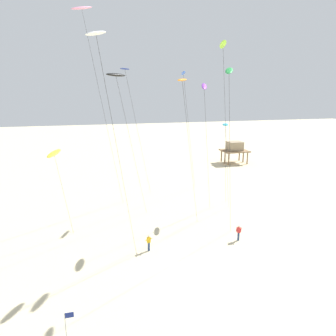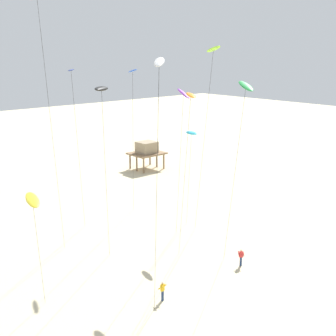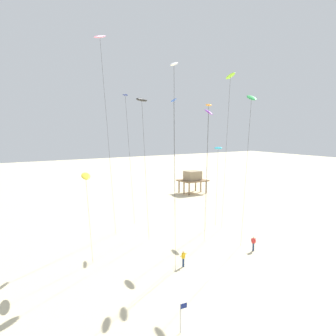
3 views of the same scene
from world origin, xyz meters
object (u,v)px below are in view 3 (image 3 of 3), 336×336
kite_orange (209,108)px  kite_purple (209,113)px  kite_blue (174,104)px  marker_flag (182,312)px  kite_green (251,100)px  stilt_house (193,177)px  kite_flyer_middle (253,243)px  kite_black (142,101)px  kite_navy (126,100)px  kite_lime (230,81)px  kite_pink (100,40)px  kite_white (174,69)px  kite_yellow (86,176)px  kite_cyan (218,149)px  kite_flyer_nearest (183,258)px

kite_orange → kite_purple: kite_orange is taller
kite_blue → marker_flag: 32.08m
kite_green → stilt_house: 43.05m
kite_flyer_middle → kite_black: bearing=157.2°
marker_flag → kite_black: bearing=71.0°
kite_navy → kite_black: (-2.03, -7.87, -0.57)m
kite_lime → marker_flag: (-15.61, -13.06, -17.82)m
kite_navy → kite_black: bearing=-104.5°
kite_purple → kite_pink: (-12.50, 2.95, 7.65)m
kite_orange → kite_blue: (4.25, 12.96, 1.04)m
kite_white → kite_lime: bearing=30.8°
kite_yellow → kite_cyan: kite_cyan is taller
kite_pink → kite_cyan: 20.67m
kite_orange → kite_lime: bearing=25.1°
kite_cyan → kite_navy: bearing=162.8°
kite_white → stilt_house: bearing=51.9°
kite_white → kite_flyer_nearest: size_ratio=11.68×
kite_yellow → marker_flag: kite_yellow is taller
kite_navy → kite_white: 17.78m
kite_pink → kite_flyer_middle: (14.46, -8.92, -22.43)m
kite_orange → kite_yellow: (-11.94, 3.82, -6.71)m
kite_green → kite_pink: bearing=136.8°
kite_yellow → kite_lime: bearing=-5.1°
kite_flyer_middle → marker_flag: (-16.77, -9.93, 0.60)m
kite_yellow → kite_purple: (16.08, 1.34, 6.32)m
kite_flyer_nearest → marker_flag: size_ratio=0.80×
kite_black → stilt_house: kite_black is taller
kite_lime → stilt_house: (17.56, 30.98, -15.97)m
kite_orange → kite_blue: 13.68m
stilt_house → kite_navy: bearing=-140.7°
kite_black → kite_flyer_middle: size_ratio=10.24×
kite_purple → kite_blue: bearing=89.2°
kite_navy → kite_flyer_nearest: bearing=-89.8°
kite_blue → kite_green: bearing=-93.6°
kite_black → kite_purple: kite_black is taller
kite_green → kite_yellow: 18.16m
kite_orange → kite_cyan: size_ratio=1.44×
kite_navy → kite_black: size_ratio=1.06×
kite_green → kite_lime: kite_lime is taller
stilt_house → kite_blue: bearing=-131.9°
kite_orange → kite_cyan: 12.74m
kite_orange → marker_flag: 21.03m
kite_navy → marker_flag: bearing=-107.5°
kite_yellow → kite_blue: (16.19, 9.14, 7.75)m
kite_green → kite_yellow: kite_green is taller
kite_blue → kite_purple: bearing=-90.8°
kite_flyer_middle → stilt_house: 37.93m
kite_yellow → marker_flag: size_ratio=4.62×
kite_navy → kite_blue: 7.85m
kite_flyer_nearest → stilt_house: size_ratio=0.30×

